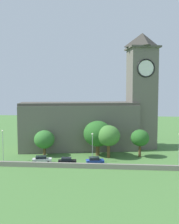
{
  "coord_description": "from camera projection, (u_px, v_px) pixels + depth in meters",
  "views": [
    {
      "loc": [
        5.63,
        -60.4,
        17.29
      ],
      "look_at": [
        -0.28,
        7.12,
        11.61
      ],
      "focal_mm": 43.27,
      "sensor_mm": 36.0,
      "label": 1
    }
  ],
  "objects": [
    {
      "name": "ground_plane",
      "position": [
        93.0,
        150.0,
        76.78
      ],
      "size": [
        200.0,
        200.0,
        0.0
      ],
      "primitive_type": "plane",
      "color": "#477538"
    },
    {
      "name": "church",
      "position": [
        97.0,
        115.0,
        78.78
      ],
      "size": [
        40.79,
        17.22,
        33.65
      ],
      "color": "#666056",
      "rests_on": "ground"
    },
    {
      "name": "quay_barrier",
      "position": [
        87.0,
        166.0,
        59.25
      ],
      "size": [
        47.1,
        0.7,
        1.1
      ],
      "primitive_type": "cube",
      "color": "gray",
      "rests_on": "ground"
    },
    {
      "name": "car_white",
      "position": [
        42.0,
        159.0,
        63.45
      ],
      "size": [
        4.68,
        2.74,
        1.69
      ],
      "color": "silver",
      "rests_on": "ground"
    },
    {
      "name": "car_black",
      "position": [
        67.0,
        161.0,
        62.08
      ],
      "size": [
        4.38,
        2.54,
        1.64
      ],
      "color": "black",
      "rests_on": "ground"
    },
    {
      "name": "car_blue",
      "position": [
        95.0,
        161.0,
        62.27
      ],
      "size": [
        4.39,
        2.83,
        1.71
      ],
      "color": "#233D9E",
      "rests_on": "ground"
    },
    {
      "name": "streetlamp_west_end",
      "position": [
        3.0,
        141.0,
        64.92
      ],
      "size": [
        0.44,
        0.44,
        7.57
      ],
      "color": "#9EA0A5",
      "rests_on": "ground"
    },
    {
      "name": "streetlamp_west_mid",
      "position": [
        92.0,
        143.0,
        64.37
      ],
      "size": [
        0.44,
        0.44,
        6.93
      ],
      "color": "#9EA0A5",
      "rests_on": "ground"
    },
    {
      "name": "streetlamp_central",
      "position": [
        179.0,
        144.0,
        61.33
      ],
      "size": [
        0.44,
        0.44,
        7.4
      ],
      "color": "#9EA0A5",
      "rests_on": "ground"
    },
    {
      "name": "tree_by_tower",
      "position": [
        44.0,
        139.0,
        70.34
      ],
      "size": [
        5.31,
        5.31,
        6.68
      ],
      "color": "brown",
      "rests_on": "ground"
    },
    {
      "name": "tree_riverside_west",
      "position": [
        98.0,
        134.0,
        70.49
      ],
      "size": [
        7.46,
        7.46,
        9.13
      ],
      "color": "brown",
      "rests_on": "ground"
    },
    {
      "name": "tree_riverside_east",
      "position": [
        109.0,
        136.0,
        68.08
      ],
      "size": [
        5.82,
        5.82,
        8.28
      ],
      "color": "brown",
      "rests_on": "ground"
    },
    {
      "name": "tree_churchyard",
      "position": [
        140.0,
        138.0,
        69.03
      ],
      "size": [
        4.74,
        4.74,
        7.06
      ],
      "color": "brown",
      "rests_on": "ground"
    }
  ]
}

